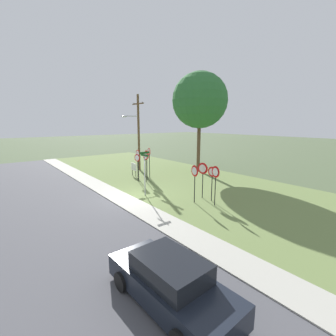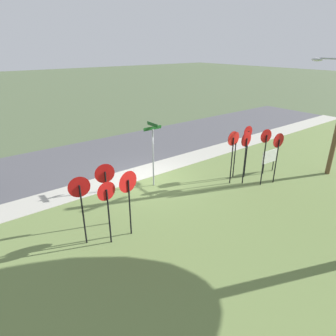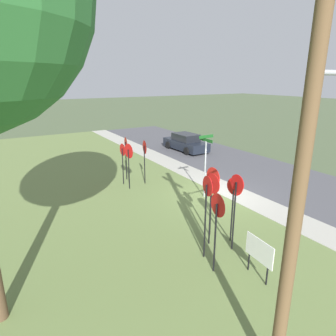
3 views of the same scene
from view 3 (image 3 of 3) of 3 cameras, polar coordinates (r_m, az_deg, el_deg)
The scene contains 18 objects.
ground_plane at distance 15.35m, azimuth 10.00°, elevation -5.20°, with size 160.00×160.00×0.00m, color #4C5B3D.
road_asphalt at distance 18.69m, azimuth 21.29°, elevation -2.08°, with size 44.00×6.40×0.01m, color #4C4C51.
sidewalk_strip at distance 15.85m, azimuth 12.21°, elevation -4.50°, with size 44.00×1.60×0.06m, color #ADAA9E.
grass_median at distance 12.58m, azimuth -11.68°, elevation -10.35°, with size 44.00×12.00×0.04m, color olive.
stop_sign_near_left at distance 10.77m, azimuth 8.55°, elevation -3.64°, with size 0.70×0.09×2.65m.
stop_sign_near_right at distance 8.79m, azimuth 9.43°, elevation -9.20°, with size 0.70×0.12×2.53m.
stop_sign_far_left at distance 9.99m, azimuth 12.96°, elevation -5.61°, with size 0.60×0.10×2.71m.
stop_sign_far_center at distance 10.19m, azimuth 8.42°, elevation -4.92°, with size 0.71×0.10×2.63m.
stop_sign_far_right at distance 9.37m, azimuth 7.47°, elevation -6.26°, with size 0.63×0.15×2.81m.
stop_sign_center_tall at distance 10.60m, azimuth 12.59°, elevation -5.36°, with size 0.64×0.15×2.40m.
yield_sign_near_left at distance 15.50m, azimuth -7.54°, elevation 2.45°, with size 0.77×0.17×2.46m.
yield_sign_near_right at distance 16.26m, azimuth -8.70°, elevation 2.61°, with size 0.67×0.11×2.31m.
yield_sign_far_left at distance 17.03m, azimuth -8.09°, elevation 3.84°, with size 0.72×0.15×2.51m.
yield_sign_far_right at distance 16.21m, azimuth -4.50°, elevation 3.17°, with size 0.74×0.15×2.46m.
street_name_post at distance 14.37m, azimuth 7.22°, elevation 1.33°, with size 0.96×0.82×3.12m.
utility_pole at distance 5.14m, azimuth 25.36°, elevation 0.21°, with size 2.10×2.09×7.98m.
notice_board at distance 9.29m, azimuth 17.17°, elevation -15.28°, with size 1.10×0.13×1.25m.
parked_sedan_distant at distance 24.45m, azimuth 3.42°, elevation 4.89°, with size 4.35×2.01×1.39m.
Camera 3 is at (-10.69, 9.43, 5.70)m, focal length 31.59 mm.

